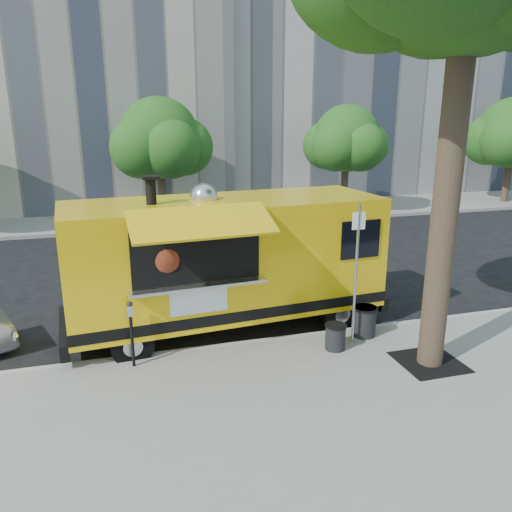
{
  "coord_description": "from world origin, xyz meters",
  "views": [
    {
      "loc": [
        -3.12,
        -10.39,
        4.85
      ],
      "look_at": [
        -0.15,
        0.0,
        1.78
      ],
      "focal_mm": 35.0,
      "sensor_mm": 36.0,
      "label": 1
    }
  ],
  "objects_px": {
    "far_tree_c": "(347,139)",
    "food_truck": "(225,260)",
    "parking_meter": "(131,326)",
    "trash_bin_right": "(364,320)",
    "sign_post": "(356,266)",
    "trash_bin_left": "(335,336)",
    "far_tree_b": "(159,138)"
  },
  "relations": [
    {
      "from": "far_tree_b",
      "to": "far_tree_c",
      "type": "xyz_separation_m",
      "value": [
        9.0,
        -0.3,
        -0.12
      ]
    },
    {
      "from": "sign_post",
      "to": "parking_meter",
      "type": "height_order",
      "value": "sign_post"
    },
    {
      "from": "parking_meter",
      "to": "food_truck",
      "type": "xyz_separation_m",
      "value": [
        2.18,
        1.52,
        0.72
      ]
    },
    {
      "from": "trash_bin_right",
      "to": "far_tree_c",
      "type": "bearing_deg",
      "value": 66.17
    },
    {
      "from": "trash_bin_left",
      "to": "far_tree_c",
      "type": "bearing_deg",
      "value": 63.87
    },
    {
      "from": "far_tree_b",
      "to": "trash_bin_left",
      "type": "bearing_deg",
      "value": -81.88
    },
    {
      "from": "far_tree_b",
      "to": "parking_meter",
      "type": "bearing_deg",
      "value": -98.1
    },
    {
      "from": "far_tree_c",
      "to": "trash_bin_right",
      "type": "relative_size",
      "value": 7.84
    },
    {
      "from": "food_truck",
      "to": "trash_bin_right",
      "type": "relative_size",
      "value": 11.24
    },
    {
      "from": "sign_post",
      "to": "trash_bin_right",
      "type": "distance_m",
      "value": 1.43
    },
    {
      "from": "sign_post",
      "to": "trash_bin_left",
      "type": "relative_size",
      "value": 5.52
    },
    {
      "from": "food_truck",
      "to": "trash_bin_right",
      "type": "distance_m",
      "value": 3.35
    },
    {
      "from": "sign_post",
      "to": "food_truck",
      "type": "height_order",
      "value": "food_truck"
    },
    {
      "from": "sign_post",
      "to": "food_truck",
      "type": "distance_m",
      "value": 2.93
    },
    {
      "from": "far_tree_c",
      "to": "sign_post",
      "type": "distance_m",
      "value": 15.48
    },
    {
      "from": "food_truck",
      "to": "far_tree_b",
      "type": "bearing_deg",
      "value": 86.07
    },
    {
      "from": "far_tree_b",
      "to": "far_tree_c",
      "type": "bearing_deg",
      "value": -1.91
    },
    {
      "from": "trash_bin_right",
      "to": "sign_post",
      "type": "bearing_deg",
      "value": -147.99
    },
    {
      "from": "far_tree_c",
      "to": "trash_bin_left",
      "type": "relative_size",
      "value": 9.59
    },
    {
      "from": "parking_meter",
      "to": "trash_bin_left",
      "type": "height_order",
      "value": "parking_meter"
    },
    {
      "from": "far_tree_c",
      "to": "sign_post",
      "type": "bearing_deg",
      "value": -114.81
    },
    {
      "from": "far_tree_b",
      "to": "trash_bin_right",
      "type": "height_order",
      "value": "far_tree_b"
    },
    {
      "from": "trash_bin_left",
      "to": "sign_post",
      "type": "bearing_deg",
      "value": 21.66
    },
    {
      "from": "far_tree_c",
      "to": "food_truck",
      "type": "height_order",
      "value": "far_tree_c"
    },
    {
      "from": "food_truck",
      "to": "trash_bin_left",
      "type": "xyz_separation_m",
      "value": [
        1.88,
        -1.91,
        -1.26
      ]
    },
    {
      "from": "far_tree_b",
      "to": "food_truck",
      "type": "height_order",
      "value": "far_tree_b"
    },
    {
      "from": "far_tree_b",
      "to": "trash_bin_right",
      "type": "bearing_deg",
      "value": -78.1
    },
    {
      "from": "far_tree_b",
      "to": "far_tree_c",
      "type": "distance_m",
      "value": 9.01
    },
    {
      "from": "far_tree_c",
      "to": "food_truck",
      "type": "xyz_separation_m",
      "value": [
        -8.82,
        -12.23,
        -2.02
      ]
    },
    {
      "from": "sign_post",
      "to": "parking_meter",
      "type": "bearing_deg",
      "value": 177.48
    },
    {
      "from": "trash_bin_left",
      "to": "trash_bin_right",
      "type": "xyz_separation_m",
      "value": [
        0.89,
        0.44,
        0.06
      ]
    },
    {
      "from": "far_tree_b",
      "to": "food_truck",
      "type": "xyz_separation_m",
      "value": [
        0.18,
        -12.53,
        -2.13
      ]
    }
  ]
}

